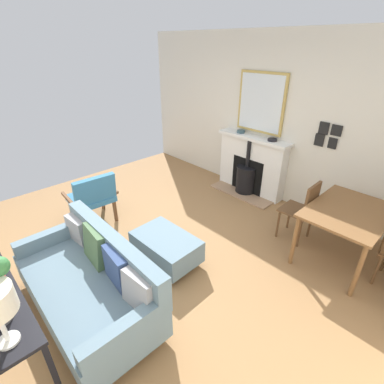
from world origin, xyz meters
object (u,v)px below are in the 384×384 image
dining_table (348,216)px  armchair_accent (93,196)px  mantel_bowl_near (241,131)px  sofa (91,282)px  dining_chair_near_fireplace (304,207)px  ottoman (166,246)px  mantel_bowl_far (272,140)px  fireplace (250,168)px

dining_table → armchair_accent: bearing=-57.3°
armchair_accent → dining_table: bearing=122.7°
mantel_bowl_near → sofa: size_ratio=0.08×
sofa → dining_chair_near_fireplace: size_ratio=1.97×
mantel_bowl_near → sofa: mantel_bowl_near is taller
sofa → ottoman: bearing=-177.8°
ottoman → dining_table: size_ratio=0.75×
mantel_bowl_near → mantel_bowl_far: mantel_bowl_near is taller
dining_table → dining_chair_near_fireplace: bearing=-90.3°
fireplace → mantel_bowl_near: bearing=-95.2°
mantel_bowl_near → dining_chair_near_fireplace: mantel_bowl_near is taller
fireplace → mantel_bowl_far: (-0.03, 0.36, 0.61)m
armchair_accent → dining_chair_near_fireplace: size_ratio=0.93×
dining_chair_near_fireplace → ottoman: bearing=-29.4°
sofa → armchair_accent: bearing=-117.3°
armchair_accent → dining_chair_near_fireplace: 3.02m
mantel_bowl_far → dining_table: size_ratio=0.13×
dining_chair_near_fireplace → mantel_bowl_near: bearing=-113.5°
ottoman → dining_chair_near_fireplace: size_ratio=0.95×
fireplace → sofa: (3.34, 0.50, -0.12)m
sofa → dining_table: size_ratio=1.55×
fireplace → armchair_accent: 2.76m
mantel_bowl_far → ottoman: bearing=2.6°
ottoman → dining_table: (-1.64, 1.48, 0.41)m
sofa → mantel_bowl_near: bearing=-166.7°
dining_chair_near_fireplace → fireplace: bearing=-116.9°
mantel_bowl_near → dining_table: mantel_bowl_near is taller
fireplace → mantel_bowl_far: mantel_bowl_far is taller
dining_table → mantel_bowl_near: bearing=-108.2°
mantel_bowl_far → dining_chair_near_fireplace: (0.73, 1.04, -0.55)m
fireplace → dining_table: bearing=70.0°
ottoman → armchair_accent: (0.23, -1.44, 0.24)m
mantel_bowl_far → dining_table: bearing=65.1°
mantel_bowl_far → sofa: bearing=2.5°
armchair_accent → mantel_bowl_near: bearing=165.4°
mantel_bowl_far → ottoman: (2.38, 0.11, -0.85)m
dining_table → ottoman: bearing=-42.0°
mantel_bowl_far → armchair_accent: size_ratio=0.18×
mantel_bowl_far → sofa: 3.45m
fireplace → mantel_bowl_far: size_ratio=8.91×
ottoman → dining_chair_near_fireplace: 1.91m
mantel_bowl_near → mantel_bowl_far: 0.65m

